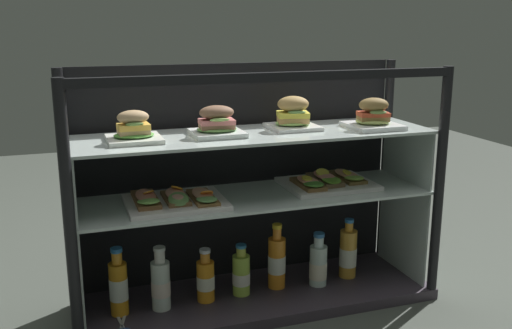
{
  "coord_description": "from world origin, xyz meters",
  "views": [
    {
      "loc": [
        -0.66,
        -1.91,
        1.05
      ],
      "look_at": [
        0.0,
        0.0,
        0.54
      ],
      "focal_mm": 40.55,
      "sensor_mm": 36.0,
      "label": 1
    }
  ],
  "objects_px": {
    "plated_roll_sandwich_left_of_center": "(293,116)",
    "open_sandwich_tray_far_left": "(328,181)",
    "plated_roll_sandwich_near_right_corner": "(373,117)",
    "juice_bottle_back_left": "(206,279)",
    "plated_roll_sandwich_center": "(217,124)",
    "juice_bottle_front_fourth": "(119,287)",
    "juice_bottle_front_right_end": "(161,284)",
    "plated_roll_sandwich_far_right": "(134,130)",
    "juice_bottle_front_middle": "(241,274)",
    "juice_bottle_near_post": "(277,261)",
    "juice_bottle_front_left_end": "(348,253)",
    "kitchen_scissors": "(122,329)",
    "open_sandwich_tray_near_right_corner": "(175,200)",
    "juice_bottle_back_right": "(318,265)"
  },
  "relations": [
    {
      "from": "open_sandwich_tray_far_left",
      "to": "kitchen_scissors",
      "type": "height_order",
      "value": "open_sandwich_tray_far_left"
    },
    {
      "from": "juice_bottle_front_middle",
      "to": "plated_roll_sandwich_center",
      "type": "bearing_deg",
      "value": -172.04
    },
    {
      "from": "juice_bottle_near_post",
      "to": "plated_roll_sandwich_near_right_corner",
      "type": "bearing_deg",
      "value": -11.17
    },
    {
      "from": "juice_bottle_front_left_end",
      "to": "kitchen_scissors",
      "type": "height_order",
      "value": "juice_bottle_front_left_end"
    },
    {
      "from": "juice_bottle_front_right_end",
      "to": "open_sandwich_tray_far_left",
      "type": "bearing_deg",
      "value": 2.47
    },
    {
      "from": "plated_roll_sandwich_far_right",
      "to": "juice_bottle_front_left_end",
      "type": "distance_m",
      "value": 1.0
    },
    {
      "from": "open_sandwich_tray_near_right_corner",
      "to": "juice_bottle_back_right",
      "type": "height_order",
      "value": "open_sandwich_tray_near_right_corner"
    },
    {
      "from": "juice_bottle_front_middle",
      "to": "kitchen_scissors",
      "type": "relative_size",
      "value": 1.16
    },
    {
      "from": "plated_roll_sandwich_near_right_corner",
      "to": "juice_bottle_front_middle",
      "type": "xyz_separation_m",
      "value": [
        -0.5,
        0.06,
        -0.58
      ]
    },
    {
      "from": "plated_roll_sandwich_near_right_corner",
      "to": "juice_bottle_front_right_end",
      "type": "relative_size",
      "value": 0.79
    },
    {
      "from": "plated_roll_sandwich_near_right_corner",
      "to": "plated_roll_sandwich_left_of_center",
      "type": "bearing_deg",
      "value": 163.72
    },
    {
      "from": "plated_roll_sandwich_center",
      "to": "kitchen_scissors",
      "type": "bearing_deg",
      "value": -162.87
    },
    {
      "from": "juice_bottle_front_fourth",
      "to": "kitchen_scissors",
      "type": "height_order",
      "value": "juice_bottle_front_fourth"
    },
    {
      "from": "juice_bottle_near_post",
      "to": "kitchen_scissors",
      "type": "relative_size",
      "value": 1.51
    },
    {
      "from": "open_sandwich_tray_near_right_corner",
      "to": "juice_bottle_front_fourth",
      "type": "xyz_separation_m",
      "value": [
        -0.21,
        0.02,
        -0.3
      ]
    },
    {
      "from": "juice_bottle_front_fourth",
      "to": "juice_bottle_back_left",
      "type": "relative_size",
      "value": 1.23
    },
    {
      "from": "plated_roll_sandwich_left_of_center",
      "to": "juice_bottle_back_right",
      "type": "distance_m",
      "value": 0.6
    },
    {
      "from": "plated_roll_sandwich_near_right_corner",
      "to": "open_sandwich_tray_near_right_corner",
      "type": "height_order",
      "value": "plated_roll_sandwich_near_right_corner"
    },
    {
      "from": "open_sandwich_tray_near_right_corner",
      "to": "juice_bottle_near_post",
      "type": "distance_m",
      "value": 0.5
    },
    {
      "from": "plated_roll_sandwich_left_of_center",
      "to": "open_sandwich_tray_near_right_corner",
      "type": "xyz_separation_m",
      "value": [
        -0.46,
        -0.06,
        -0.26
      ]
    },
    {
      "from": "plated_roll_sandwich_center",
      "to": "kitchen_scissors",
      "type": "relative_size",
      "value": 1.03
    },
    {
      "from": "plated_roll_sandwich_center",
      "to": "juice_bottle_near_post",
      "type": "height_order",
      "value": "plated_roll_sandwich_center"
    },
    {
      "from": "juice_bottle_front_fourth",
      "to": "juice_bottle_front_left_end",
      "type": "distance_m",
      "value": 0.91
    },
    {
      "from": "plated_roll_sandwich_near_right_corner",
      "to": "open_sandwich_tray_near_right_corner",
      "type": "xyz_separation_m",
      "value": [
        -0.75,
        0.03,
        -0.25
      ]
    },
    {
      "from": "juice_bottle_front_left_end",
      "to": "kitchen_scissors",
      "type": "xyz_separation_m",
      "value": [
        -0.91,
        -0.14,
        -0.1
      ]
    },
    {
      "from": "plated_roll_sandwich_far_right",
      "to": "open_sandwich_tray_far_left",
      "type": "distance_m",
      "value": 0.77
    },
    {
      "from": "juice_bottle_front_fourth",
      "to": "juice_bottle_back_left",
      "type": "xyz_separation_m",
      "value": [
        0.31,
        0.01,
        -0.02
      ]
    },
    {
      "from": "plated_roll_sandwich_left_of_center",
      "to": "kitchen_scissors",
      "type": "height_order",
      "value": "plated_roll_sandwich_left_of_center"
    },
    {
      "from": "open_sandwich_tray_near_right_corner",
      "to": "juice_bottle_back_right",
      "type": "xyz_separation_m",
      "value": [
        0.56,
        0.01,
        -0.33
      ]
    },
    {
      "from": "plated_roll_sandwich_left_of_center",
      "to": "open_sandwich_tray_far_left",
      "type": "height_order",
      "value": "plated_roll_sandwich_left_of_center"
    },
    {
      "from": "open_sandwich_tray_far_left",
      "to": "juice_bottle_near_post",
      "type": "relative_size",
      "value": 1.32
    },
    {
      "from": "juice_bottle_front_middle",
      "to": "juice_bottle_near_post",
      "type": "relative_size",
      "value": 0.77
    },
    {
      "from": "juice_bottle_front_right_end",
      "to": "plated_roll_sandwich_far_right",
      "type": "bearing_deg",
      "value": 179.3
    },
    {
      "from": "juice_bottle_front_fourth",
      "to": "kitchen_scissors",
      "type": "relative_size",
      "value": 1.45
    },
    {
      "from": "plated_roll_sandwich_left_of_center",
      "to": "juice_bottle_back_left",
      "type": "relative_size",
      "value": 0.87
    },
    {
      "from": "juice_bottle_front_fourth",
      "to": "juice_bottle_near_post",
      "type": "xyz_separation_m",
      "value": [
        0.6,
        0.02,
        0.0
      ]
    },
    {
      "from": "plated_roll_sandwich_far_right",
      "to": "plated_roll_sandwich_center",
      "type": "distance_m",
      "value": 0.29
    },
    {
      "from": "juice_bottle_front_right_end",
      "to": "juice_bottle_front_left_end",
      "type": "height_order",
      "value": "juice_bottle_front_left_end"
    },
    {
      "from": "plated_roll_sandwich_left_of_center",
      "to": "juice_bottle_back_left",
      "type": "height_order",
      "value": "plated_roll_sandwich_left_of_center"
    },
    {
      "from": "plated_roll_sandwich_near_right_corner",
      "to": "juice_bottle_back_right",
      "type": "relative_size",
      "value": 0.87
    },
    {
      "from": "plated_roll_sandwich_near_right_corner",
      "to": "open_sandwich_tray_near_right_corner",
      "type": "distance_m",
      "value": 0.79
    },
    {
      "from": "plated_roll_sandwich_center",
      "to": "juice_bottle_front_fourth",
      "type": "xyz_separation_m",
      "value": [
        -0.36,
        0.0,
        -0.56
      ]
    },
    {
      "from": "plated_roll_sandwich_near_right_corner",
      "to": "juice_bottle_back_left",
      "type": "bearing_deg",
      "value": 175.53
    },
    {
      "from": "open_sandwich_tray_near_right_corner",
      "to": "juice_bottle_near_post",
      "type": "xyz_separation_m",
      "value": [
        0.4,
        0.04,
        -0.3
      ]
    },
    {
      "from": "juice_bottle_front_fourth",
      "to": "juice_bottle_front_left_end",
      "type": "height_order",
      "value": "juice_bottle_front_fourth"
    },
    {
      "from": "plated_roll_sandwich_near_right_corner",
      "to": "juice_bottle_front_fourth",
      "type": "xyz_separation_m",
      "value": [
        -0.95,
        0.05,
        -0.56
      ]
    },
    {
      "from": "open_sandwich_tray_far_left",
      "to": "kitchen_scissors",
      "type": "distance_m",
      "value": 0.92
    },
    {
      "from": "juice_bottle_back_left",
      "to": "juice_bottle_front_left_end",
      "type": "xyz_separation_m",
      "value": [
        0.59,
        0.02,
        0.02
      ]
    },
    {
      "from": "juice_bottle_back_left",
      "to": "juice_bottle_front_middle",
      "type": "height_order",
      "value": "juice_bottle_back_left"
    },
    {
      "from": "juice_bottle_near_post",
      "to": "juice_bottle_back_right",
      "type": "xyz_separation_m",
      "value": [
        0.16,
        -0.03,
        -0.02
      ]
    }
  ]
}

